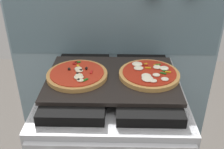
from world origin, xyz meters
The scene contains 4 objects.
kitchen_backsplash centered at (0.00, 0.33, 0.79)m, with size 1.10×0.09×1.55m.
baking_tray centered at (0.00, 0.00, 0.91)m, with size 0.54×0.38×0.02m, color black.
pizza_left centered at (-0.14, -0.01, 0.93)m, with size 0.25×0.25×0.03m.
pizza_right centered at (0.15, 0.00, 0.93)m, with size 0.25×0.25×0.03m.
Camera 1 is at (0.02, -0.96, 1.47)m, focal length 42.56 mm.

